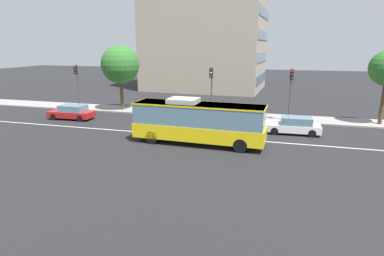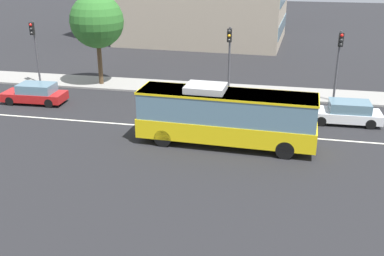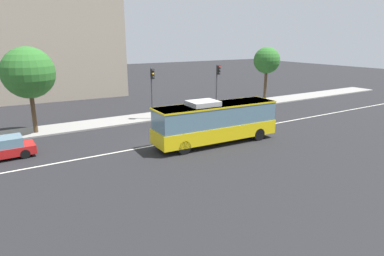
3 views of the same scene
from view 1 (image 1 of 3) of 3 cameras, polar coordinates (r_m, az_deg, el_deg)
ground_plane at (r=27.41m, az=-4.30°, el=-1.11°), size 160.00×160.00×0.00m
sidewalk_kerb at (r=35.45m, az=0.46°, el=2.62°), size 80.00×3.45×0.14m
lane_centre_line at (r=27.40m, az=-4.30°, el=-1.10°), size 76.00×0.16×0.01m
transit_bus at (r=24.28m, az=1.11°, el=1.30°), size 10.09×2.91×3.46m
sedan_white at (r=28.68m, az=17.62°, el=0.44°), size 4.54×1.90×1.46m
sedan_red at (r=35.03m, az=-20.52°, el=2.65°), size 4.56×1.96×1.46m
traffic_light_near_corner at (r=39.46m, az=-19.72°, el=8.13°), size 0.34×0.62×5.20m
traffic_light_mid_block at (r=32.28m, az=17.12°, el=7.11°), size 0.33×0.62×5.20m
traffic_light_far_corner at (r=33.13m, az=3.45°, el=7.89°), size 0.33×0.62×5.20m
street_tree_kerbside_left at (r=37.53m, az=-12.61°, el=10.87°), size 4.25×4.25×7.36m
office_block_background at (r=56.41m, az=2.52°, el=19.06°), size 19.60×14.91×23.80m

